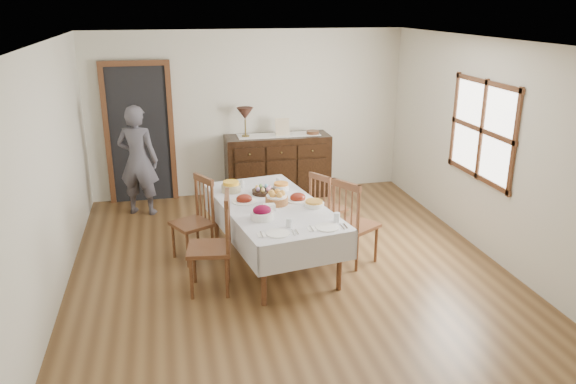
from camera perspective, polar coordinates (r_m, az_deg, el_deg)
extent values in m
plane|color=brown|center=(6.62, 0.19, -8.08)|extent=(6.00, 6.00, 0.00)
cube|color=white|center=(5.92, 0.22, 14.98)|extent=(5.00, 6.00, 0.02)
cube|color=silver|center=(9.02, -4.02, 7.92)|extent=(5.00, 0.02, 2.60)
cube|color=silver|center=(3.49, 11.24, -10.63)|extent=(5.00, 0.02, 2.60)
cube|color=silver|center=(6.13, -23.26, 1.18)|extent=(0.02, 6.00, 2.60)
cube|color=silver|center=(7.11, 20.32, 3.82)|extent=(0.02, 6.00, 2.60)
cube|color=white|center=(7.30, 19.18, 5.95)|extent=(0.02, 1.30, 1.10)
cube|color=brown|center=(7.30, 19.09, 5.94)|extent=(0.03, 1.46, 1.26)
cube|color=black|center=(8.95, -14.82, 5.62)|extent=(0.90, 0.06, 2.10)
cube|color=brown|center=(8.93, -14.82, 5.59)|extent=(1.04, 0.08, 2.18)
cube|color=silver|center=(6.57, -1.69, -1.41)|extent=(1.41, 2.28, 0.04)
cylinder|color=brown|center=(5.80, -2.49, -8.43)|extent=(0.06, 0.06, 0.68)
cylinder|color=brown|center=(6.11, 5.26, -7.00)|extent=(0.06, 0.06, 0.68)
cylinder|color=brown|center=(7.41, -7.32, -2.34)|extent=(0.06, 0.06, 0.68)
cylinder|color=brown|center=(7.66, -1.03, -1.47)|extent=(0.06, 0.06, 0.68)
cube|color=silver|center=(6.47, -6.17, -3.23)|extent=(0.39, 2.14, 0.33)
cube|color=silver|center=(6.82, 2.59, -1.96)|extent=(0.39, 2.14, 0.33)
cube|color=silver|center=(5.71, 2.14, -6.22)|extent=(1.09, 0.21, 0.33)
cube|color=silver|center=(7.58, -4.53, 0.16)|extent=(1.09, 0.21, 0.33)
cube|color=brown|center=(6.08, -8.02, -5.72)|extent=(0.52, 0.52, 0.04)
cylinder|color=brown|center=(6.37, -9.50, -7.15)|extent=(0.04, 0.04, 0.47)
cylinder|color=brown|center=(6.04, -9.79, -8.69)|extent=(0.04, 0.04, 0.47)
cylinder|color=brown|center=(6.34, -6.13, -7.10)|extent=(0.04, 0.04, 0.47)
cylinder|color=brown|center=(6.01, -6.22, -8.64)|extent=(0.04, 0.04, 0.47)
cylinder|color=brown|center=(6.13, -6.11, -2.32)|extent=(0.04, 0.04, 0.61)
cylinder|color=brown|center=(5.76, -6.20, -3.72)|extent=(0.04, 0.04, 0.61)
cube|color=brown|center=(5.85, -6.24, -0.62)|extent=(0.11, 0.44, 0.09)
cylinder|color=brown|center=(6.05, -6.12, -2.85)|extent=(0.02, 0.02, 0.50)
cylinder|color=brown|center=(5.95, -6.15, -3.20)|extent=(0.02, 0.02, 0.50)
cylinder|color=brown|center=(5.86, -6.17, -3.55)|extent=(0.02, 0.02, 0.50)
cube|color=brown|center=(6.86, -9.74, -3.22)|extent=(0.57, 0.57, 0.04)
cylinder|color=brown|center=(7.02, -11.56, -4.92)|extent=(0.04, 0.04, 0.43)
cylinder|color=brown|center=(6.74, -10.15, -5.85)|extent=(0.04, 0.04, 0.43)
cylinder|color=brown|center=(7.17, -9.16, -4.25)|extent=(0.04, 0.04, 0.43)
cylinder|color=brown|center=(6.90, -7.68, -5.12)|extent=(0.04, 0.04, 0.43)
cylinder|color=brown|center=(7.00, -9.28, -0.27)|extent=(0.04, 0.04, 0.56)
cylinder|color=brown|center=(6.71, -7.68, -1.05)|extent=(0.04, 0.04, 0.56)
cube|color=brown|center=(6.78, -8.59, 1.27)|extent=(0.22, 0.38, 0.08)
cylinder|color=brown|center=(6.94, -8.88, -0.62)|extent=(0.02, 0.02, 0.46)
cylinder|color=brown|center=(6.86, -8.49, -0.81)|extent=(0.02, 0.02, 0.46)
cylinder|color=brown|center=(6.79, -8.08, -1.01)|extent=(0.02, 0.02, 0.46)
cube|color=brown|center=(6.72, 6.90, -3.38)|extent=(0.60, 0.60, 0.04)
cylinder|color=brown|center=(6.85, 8.93, -5.29)|extent=(0.04, 0.04, 0.45)
cylinder|color=brown|center=(7.05, 6.65, -4.46)|extent=(0.04, 0.04, 0.45)
cylinder|color=brown|center=(6.59, 7.01, -6.19)|extent=(0.04, 0.04, 0.45)
cylinder|color=brown|center=(6.80, 4.69, -5.29)|extent=(0.04, 0.04, 0.45)
cylinder|color=brown|center=(6.36, 7.15, -1.86)|extent=(0.04, 0.04, 0.59)
cylinder|color=brown|center=(6.59, 4.63, -1.03)|extent=(0.04, 0.04, 0.59)
cube|color=brown|center=(6.39, 5.94, 0.68)|extent=(0.25, 0.38, 0.08)
cylinder|color=brown|center=(6.42, 6.49, -1.82)|extent=(0.02, 0.02, 0.48)
cylinder|color=brown|center=(6.48, 5.86, -1.61)|extent=(0.02, 0.02, 0.48)
cylinder|color=brown|center=(6.54, 5.24, -1.40)|extent=(0.02, 0.02, 0.48)
cube|color=brown|center=(7.38, 4.13, -1.75)|extent=(0.53, 0.53, 0.04)
cylinder|color=brown|center=(7.47, 5.77, -3.31)|extent=(0.03, 0.03, 0.39)
cylinder|color=brown|center=(7.66, 4.02, -2.69)|extent=(0.03, 0.03, 0.39)
cylinder|color=brown|center=(7.25, 4.16, -3.96)|extent=(0.03, 0.03, 0.39)
cylinder|color=brown|center=(7.45, 2.40, -3.29)|extent=(0.03, 0.03, 0.39)
cylinder|color=brown|center=(7.06, 4.20, -0.49)|extent=(0.04, 0.04, 0.51)
cylinder|color=brown|center=(7.28, 2.29, 0.13)|extent=(0.04, 0.04, 0.51)
cube|color=brown|center=(7.10, 3.27, 1.50)|extent=(0.22, 0.33, 0.07)
cylinder|color=brown|center=(7.12, 3.71, -0.47)|extent=(0.02, 0.02, 0.42)
cylinder|color=brown|center=(7.18, 3.23, -0.31)|extent=(0.02, 0.02, 0.42)
cylinder|color=brown|center=(7.23, 2.76, -0.16)|extent=(0.02, 0.02, 0.42)
cube|color=black|center=(9.01, -1.06, 2.68)|extent=(1.65, 0.55, 0.99)
cube|color=black|center=(8.58, -3.94, 3.87)|extent=(0.46, 0.02, 0.20)
sphere|color=brown|center=(8.56, -3.92, 3.83)|extent=(0.03, 0.03, 0.03)
cube|color=black|center=(8.66, -0.70, 4.06)|extent=(0.46, 0.02, 0.20)
sphere|color=brown|center=(8.64, -0.67, 4.03)|extent=(0.03, 0.03, 0.03)
cube|color=black|center=(8.77, 2.47, 4.23)|extent=(0.46, 0.02, 0.20)
sphere|color=brown|center=(8.75, 2.51, 4.20)|extent=(0.03, 0.03, 0.03)
imported|color=#514F5A|center=(8.40, -15.02, 3.47)|extent=(0.63, 0.51, 1.73)
cylinder|color=#975D30|center=(6.55, -1.16, -0.87)|extent=(0.27, 0.27, 0.09)
cylinder|color=white|center=(6.54, -1.16, -0.42)|extent=(0.24, 0.24, 0.02)
sphere|color=gold|center=(6.54, -0.59, -0.13)|extent=(0.08, 0.08, 0.08)
sphere|color=gold|center=(6.59, -1.10, 0.02)|extent=(0.08, 0.08, 0.08)
sphere|color=gold|center=(6.55, -1.70, -0.09)|extent=(0.08, 0.08, 0.08)
sphere|color=gold|center=(6.48, -1.57, -0.31)|extent=(0.08, 0.08, 0.08)
sphere|color=gold|center=(6.47, -0.88, -0.33)|extent=(0.08, 0.08, 0.08)
cylinder|color=black|center=(6.93, -2.53, 0.03)|extent=(0.28, 0.28, 0.05)
ellipsoid|color=pink|center=(6.92, -1.90, 0.46)|extent=(0.05, 0.05, 0.06)
ellipsoid|color=#76C5E9|center=(6.98, -2.23, 0.60)|extent=(0.05, 0.05, 0.06)
ellipsoid|color=#7FC065|center=(6.98, -2.78, 0.60)|extent=(0.05, 0.05, 0.06)
ellipsoid|color=#FFBE4C|center=(6.93, -3.16, 0.46)|extent=(0.05, 0.05, 0.06)
ellipsoid|color=#BC99E8|center=(6.87, -3.06, 0.29)|extent=(0.05, 0.05, 0.06)
ellipsoid|color=#FFD775|center=(6.84, -2.57, 0.21)|extent=(0.05, 0.05, 0.06)
ellipsoid|color=pink|center=(6.86, -2.05, 0.29)|extent=(0.05, 0.05, 0.06)
cylinder|color=white|center=(6.66, -4.47, -0.95)|extent=(0.30, 0.30, 0.01)
ellipsoid|color=maroon|center=(6.65, -4.48, -0.71)|extent=(0.19, 0.16, 0.11)
cylinder|color=white|center=(6.69, 1.00, -0.80)|extent=(0.29, 0.29, 0.02)
ellipsoid|color=maroon|center=(6.68, 1.00, -0.55)|extent=(0.19, 0.16, 0.11)
cylinder|color=white|center=(6.12, -2.65, -2.39)|extent=(0.26, 0.26, 0.08)
ellipsoid|color=maroon|center=(6.10, -2.66, -1.85)|extent=(0.20, 0.17, 0.11)
cylinder|color=white|center=(7.06, -0.71, 0.48)|extent=(0.20, 0.20, 0.06)
cylinder|color=orange|center=(7.04, -0.71, 0.85)|extent=(0.18, 0.18, 0.03)
cylinder|color=tan|center=(7.02, -5.80, 0.41)|extent=(0.24, 0.24, 0.09)
cylinder|color=yellow|center=(7.00, -5.82, 0.93)|extent=(0.20, 0.20, 0.04)
cylinder|color=white|center=(6.49, 2.66, -1.28)|extent=(0.24, 0.24, 0.05)
cylinder|color=gold|center=(6.48, 2.66, -0.98)|extent=(0.20, 0.20, 0.02)
cube|color=white|center=(6.37, -1.95, -1.55)|extent=(0.15, 0.11, 0.07)
cylinder|color=white|center=(5.74, -1.03, -4.21)|extent=(0.25, 0.25, 0.01)
cube|color=white|center=(5.71, -2.71, -4.38)|extent=(0.10, 0.13, 0.01)
cube|color=silver|center=(5.71, -2.71, -4.32)|extent=(0.04, 0.16, 0.01)
cube|color=silver|center=(5.77, 0.53, -4.10)|extent=(0.04, 0.18, 0.01)
cube|color=silver|center=(5.78, 0.91, -4.07)|extent=(0.04, 0.14, 0.01)
cylinder|color=white|center=(5.89, 0.10, -3.14)|extent=(0.07, 0.07, 0.10)
cylinder|color=white|center=(5.90, 4.02, -3.60)|extent=(0.25, 0.25, 0.01)
cube|color=white|center=(5.86, 2.42, -3.77)|extent=(0.10, 0.13, 0.01)
cube|color=silver|center=(5.86, 2.42, -3.72)|extent=(0.04, 0.16, 0.01)
cube|color=silver|center=(5.95, 5.50, -3.50)|extent=(0.04, 0.18, 0.01)
cube|color=silver|center=(5.96, 5.87, -3.46)|extent=(0.04, 0.14, 0.01)
cylinder|color=white|center=(6.06, 4.99, -2.57)|extent=(0.07, 0.07, 0.10)
cylinder|color=white|center=(7.18, -4.68, 0.88)|extent=(0.06, 0.06, 0.10)
cylinder|color=white|center=(7.26, -0.99, 1.11)|extent=(0.06, 0.06, 0.09)
cube|color=white|center=(8.91, -0.95, 5.82)|extent=(1.30, 0.35, 0.01)
cylinder|color=brown|center=(8.82, -4.33, 5.70)|extent=(0.12, 0.12, 0.03)
cylinder|color=brown|center=(8.78, -4.36, 6.59)|extent=(0.02, 0.02, 0.25)
cone|color=#42251C|center=(8.74, -4.39, 7.96)|extent=(0.26, 0.26, 0.18)
cube|color=#C1B08D|center=(8.84, -0.58, 6.61)|extent=(0.22, 0.08, 0.28)
cylinder|color=brown|center=(8.96, 2.52, 6.05)|extent=(0.20, 0.20, 0.06)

